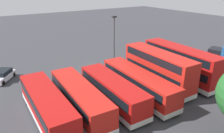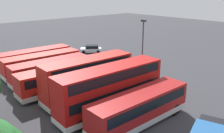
# 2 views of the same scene
# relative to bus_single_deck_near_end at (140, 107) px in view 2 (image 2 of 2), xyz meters

# --- Properties ---
(ground_plane) EXTENTS (140.00, 140.00, 0.00)m
(ground_plane) POSITION_rel_bus_single_deck_near_end_xyz_m (10.77, -9.18, -1.62)
(ground_plane) COLOR #38383D
(bus_single_deck_near_end) EXTENTS (2.70, 10.44, 2.95)m
(bus_single_deck_near_end) POSITION_rel_bus_single_deck_near_end_xyz_m (0.00, 0.00, 0.00)
(bus_single_deck_near_end) COLOR #A51919
(bus_single_deck_near_end) RESTS_ON ground
(bus_double_decker_second) EXTENTS (2.93, 11.54, 4.55)m
(bus_double_decker_second) POSITION_rel_bus_single_deck_near_end_xyz_m (3.46, 0.36, 0.83)
(bus_double_decker_second) COLOR #B71411
(bus_double_decker_second) RESTS_ON ground
(bus_double_decker_third) EXTENTS (2.88, 10.54, 4.55)m
(bus_double_decker_third) POSITION_rel_bus_single_deck_near_end_xyz_m (7.32, 0.23, 0.83)
(bus_double_decker_third) COLOR red
(bus_double_decker_third) RESTS_ON ground
(bus_single_deck_fourth) EXTENTS (2.93, 11.56, 2.95)m
(bus_single_deck_fourth) POSITION_rel_bus_single_deck_near_end_xyz_m (11.00, 0.84, 0.00)
(bus_single_deck_fourth) COLOR red
(bus_single_deck_fourth) RESTS_ON ground
(bus_single_deck_fifth) EXTENTS (2.84, 10.35, 2.95)m
(bus_single_deck_fifth) POSITION_rel_bus_single_deck_near_end_xyz_m (14.54, 0.88, -0.00)
(bus_single_deck_fifth) COLOR #B71411
(bus_single_deck_fifth) RESTS_ON ground
(bus_single_deck_sixth) EXTENTS (3.04, 10.89, 2.95)m
(bus_single_deck_sixth) POSITION_rel_bus_single_deck_near_end_xyz_m (18.13, 0.33, 0.00)
(bus_single_deck_sixth) COLOR red
(bus_single_deck_sixth) RESTS_ON ground
(bus_single_deck_seventh) EXTENTS (2.75, 10.89, 2.95)m
(bus_single_deck_seventh) POSITION_rel_bus_single_deck_near_end_xyz_m (21.36, -0.09, 0.00)
(bus_single_deck_seventh) COLOR #B71411
(bus_single_deck_seventh) RESTS_ON ground
(car_hatchback_silver) EXTENTS (3.83, 4.22, 1.43)m
(car_hatchback_silver) POSITION_rel_bus_single_deck_near_end_xyz_m (23.73, -12.39, -0.92)
(car_hatchback_silver) COLOR silver
(car_hatchback_silver) RESTS_ON ground
(lamp_post_tall) EXTENTS (0.70, 0.30, 7.85)m
(lamp_post_tall) POSITION_rel_bus_single_deck_near_end_xyz_m (7.81, -8.97, 2.98)
(lamp_post_tall) COLOR #38383D
(lamp_post_tall) RESTS_ON ground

